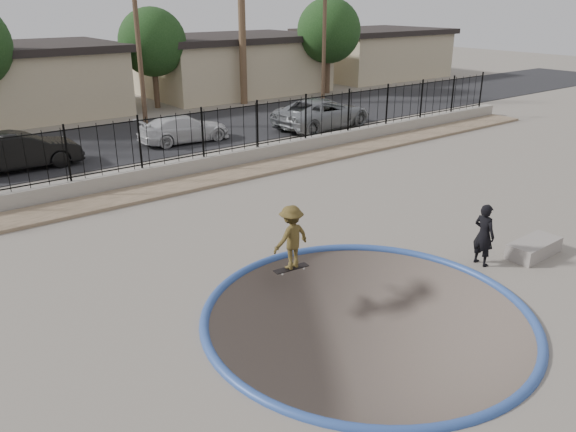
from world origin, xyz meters
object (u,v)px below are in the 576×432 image
(skateboard, at_px, (291,268))
(car_b, at_px, (20,151))
(videographer, at_px, (484,235))
(car_d, at_px, (323,113))
(skater, at_px, (291,241))
(concrete_ledge, at_px, (534,248))
(car_c, at_px, (184,129))

(skateboard, distance_m, car_b, 13.54)
(videographer, distance_m, car_d, 16.05)
(skater, relative_size, car_d, 0.29)
(concrete_ledge, bearing_deg, car_d, 69.35)
(car_d, bearing_deg, skater, 131.09)
(skater, bearing_deg, skateboard, -95.25)
(concrete_ledge, height_order, car_c, car_c)
(videographer, relative_size, car_b, 0.36)
(concrete_ledge, xyz_separation_m, car_d, (5.62, 14.90, 0.59))
(skateboard, relative_size, car_d, 0.17)
(skateboard, relative_size, car_b, 0.21)
(car_c, xyz_separation_m, car_d, (7.03, -1.60, 0.14))
(skateboard, relative_size, videographer, 0.58)
(skateboard, xyz_separation_m, videographer, (4.01, -2.59, 0.73))
(skateboard, xyz_separation_m, car_d, (11.16, 11.79, 0.73))
(skater, relative_size, videographer, 1.00)
(concrete_ledge, height_order, car_d, car_d)
(skateboard, relative_size, car_c, 0.22)
(videographer, relative_size, concrete_ledge, 1.00)
(car_b, bearing_deg, concrete_ledge, -151.15)
(skateboard, bearing_deg, car_d, 53.44)
(videographer, bearing_deg, skateboard, 60.67)
(skateboard, distance_m, videographer, 4.83)
(skateboard, distance_m, car_c, 14.02)
(concrete_ledge, relative_size, car_b, 0.36)
(skater, distance_m, concrete_ledge, 6.39)
(car_b, bearing_deg, car_c, -87.12)
(skater, xyz_separation_m, car_d, (11.16, 11.79, -0.00))
(concrete_ledge, relative_size, car_d, 0.29)
(videographer, height_order, concrete_ledge, videographer)
(concrete_ledge, relative_size, car_c, 0.38)
(skater, bearing_deg, concrete_ledge, 145.66)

